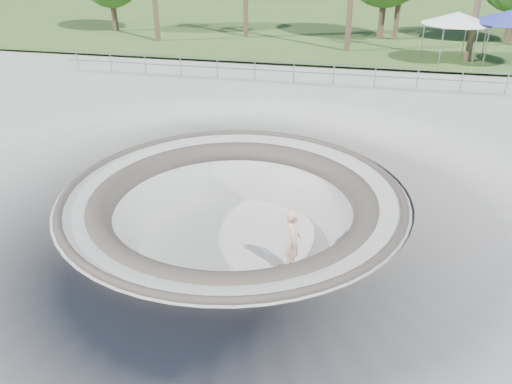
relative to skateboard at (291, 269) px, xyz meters
The scene contains 8 objects.
ground 2.86m from the skateboard, 154.17° to the left, with size 180.00×180.00×0.00m, color #A5A49F.
skate_bowl 2.19m from the skateboard, 154.17° to the left, with size 14.00×14.00×4.10m.
grass_strip 35.07m from the skateboard, 93.23° to the left, with size 180.00×36.00×0.12m.
distant_hills 58.39m from the skateboard, 88.22° to the left, with size 103.20×45.00×28.60m.
safety_railing 13.35m from the skateboard, 98.67° to the left, with size 25.00×0.06×1.03m.
skateboard is the anchor object (origin of this frame).
skater 0.99m from the skateboard, 26.57° to the right, with size 0.71×0.47×1.95m, color #DEAD8F.
canopy_white 20.47m from the skateboard, 71.71° to the left, with size 5.21×5.21×2.76m.
Camera 1 is at (3.52, -12.82, 6.91)m, focal length 35.00 mm.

